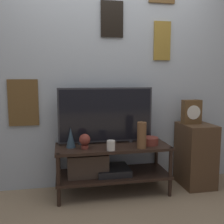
# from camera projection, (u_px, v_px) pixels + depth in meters

# --- Properties ---
(ground_plane) EXTENTS (12.00, 12.00, 0.00)m
(ground_plane) POSITION_uv_depth(u_px,v_px,m) (118.00, 204.00, 2.65)
(ground_plane) COLOR #997F60
(wall_back) EXTENTS (6.40, 0.08, 2.70)m
(wall_back) POSITION_uv_depth(u_px,v_px,m) (108.00, 70.00, 3.04)
(wall_back) COLOR #B2BCC6
(wall_back) RESTS_ON ground_plane
(media_console) EXTENTS (1.23, 0.49, 0.54)m
(media_console) POSITION_uv_depth(u_px,v_px,m) (104.00, 163.00, 2.87)
(media_console) COLOR black
(media_console) RESTS_ON ground_plane
(television) EXTENTS (1.06, 0.05, 0.63)m
(television) POSITION_uv_depth(u_px,v_px,m) (106.00, 115.00, 2.91)
(television) COLOR #333338
(television) RESTS_ON media_console
(vase_slim_bronze) EXTENTS (0.10, 0.10, 0.21)m
(vase_slim_bronze) POSITION_uv_depth(u_px,v_px,m) (71.00, 138.00, 2.76)
(vase_slim_bronze) COLOR #2D4251
(vase_slim_bronze) RESTS_ON media_console
(vase_wide_bowl) EXTENTS (0.20, 0.20, 0.08)m
(vase_wide_bowl) POSITION_uv_depth(u_px,v_px,m) (149.00, 141.00, 2.90)
(vase_wide_bowl) COLOR brown
(vase_wide_bowl) RESTS_ON media_console
(vase_tall_ceramic) EXTENTS (0.10, 0.10, 0.28)m
(vase_tall_ceramic) POSITION_uv_depth(u_px,v_px,m) (142.00, 135.00, 2.73)
(vase_tall_ceramic) COLOR brown
(vase_tall_ceramic) RESTS_ON media_console
(candle_jar) EXTENTS (0.09, 0.09, 0.10)m
(candle_jar) POSITION_uv_depth(u_px,v_px,m) (111.00, 145.00, 2.66)
(candle_jar) COLOR silver
(candle_jar) RESTS_ON media_console
(decorative_bust) EXTENTS (0.12, 0.12, 0.16)m
(decorative_bust) POSITION_uv_depth(u_px,v_px,m) (85.00, 140.00, 2.71)
(decorative_bust) COLOR brown
(decorative_bust) RESTS_ON media_console
(side_table) EXTENTS (0.35, 0.45, 0.74)m
(side_table) POSITION_uv_depth(u_px,v_px,m) (195.00, 155.00, 3.09)
(side_table) COLOR #513823
(side_table) RESTS_ON ground_plane
(mantel_clock) EXTENTS (0.22, 0.11, 0.28)m
(mantel_clock) POSITION_uv_depth(u_px,v_px,m) (192.00, 112.00, 3.05)
(mantel_clock) COLOR brown
(mantel_clock) RESTS_ON side_table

